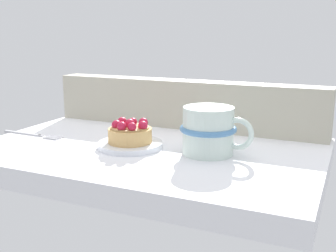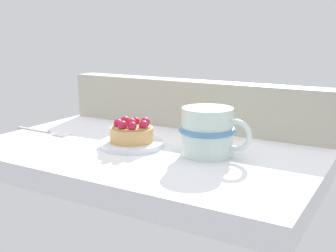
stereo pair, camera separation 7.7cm
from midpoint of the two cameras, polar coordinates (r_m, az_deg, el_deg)
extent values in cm
cube|color=white|center=(81.87, 0.26, -4.12)|extent=(65.37, 42.27, 4.05)
cube|color=#B2AD99|center=(96.01, 5.74, 2.94)|extent=(64.06, 5.66, 10.86)
cylinder|color=silver|center=(80.76, -2.23, -2.48)|extent=(12.44, 12.44, 1.06)
cylinder|color=silver|center=(80.84, -2.23, -2.66)|extent=(6.84, 6.84, 0.53)
cylinder|color=tan|center=(80.28, -2.25, -1.18)|extent=(8.34, 8.34, 2.73)
cylinder|color=#AB854F|center=(79.93, -2.26, -0.12)|extent=(7.34, 7.34, 0.30)
sphere|color=#B71938|center=(79.76, -2.26, 0.39)|extent=(1.87, 1.87, 1.87)
sphere|color=#B71938|center=(78.44, -0.67, 0.10)|extent=(1.81, 1.81, 1.81)
sphere|color=#B71938|center=(80.39, -0.52, 0.48)|extent=(1.82, 1.82, 1.82)
sphere|color=#B71938|center=(82.12, -1.65, 0.66)|extent=(1.65, 1.65, 1.65)
sphere|color=#B71938|center=(82.24, -3.21, 0.69)|extent=(1.85, 1.85, 1.85)
sphere|color=#B71938|center=(79.90, -4.07, 0.29)|extent=(1.81, 1.81, 1.81)
sphere|color=#B71938|center=(77.75, -3.44, 0.07)|extent=(1.75, 1.75, 1.75)
sphere|color=#B71938|center=(77.09, -2.06, -0.04)|extent=(1.64, 1.64, 1.64)
cylinder|color=silver|center=(75.13, 8.30, -0.79)|extent=(9.18, 9.18, 8.66)
torus|color=#4C7FB2|center=(75.04, 8.31, -0.53)|extent=(10.27, 10.27, 1.04)
torus|color=silver|center=(73.35, 12.24, -1.29)|extent=(5.80, 0.95, 5.80)
cube|color=#B7B7BC|center=(97.28, -15.68, -0.44)|extent=(10.19, 0.96, 0.60)
cube|color=#B7B7BC|center=(93.67, -13.56, -0.82)|extent=(1.21, 0.59, 0.60)
cube|color=#B7B7BC|center=(90.50, -12.49, -1.24)|extent=(3.50, 0.33, 0.60)
cube|color=#B7B7BC|center=(91.01, -12.17, -1.15)|extent=(3.50, 0.33, 0.60)
cube|color=#B7B7BC|center=(91.53, -11.85, -1.05)|extent=(3.50, 0.33, 0.60)
cube|color=#B7B7BC|center=(92.04, -11.54, -0.96)|extent=(3.50, 0.33, 0.60)
camera|label=1|loc=(0.04, -87.14, 0.66)|focal=44.73mm
camera|label=2|loc=(0.04, 92.86, -0.66)|focal=44.73mm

